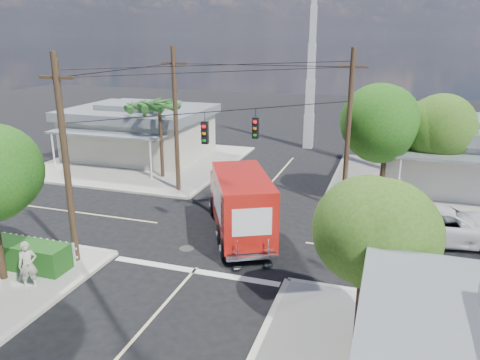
% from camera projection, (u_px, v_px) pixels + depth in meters
% --- Properties ---
extents(ground, '(120.00, 120.00, 0.00)m').
position_uv_depth(ground, '(228.00, 232.00, 23.79)').
color(ground, black).
rests_on(ground, ground).
extents(sidewalk_ne, '(14.12, 14.12, 0.14)m').
position_uv_depth(sidewalk_ne, '(441.00, 188.00, 30.41)').
color(sidewalk_ne, '#ABA69B').
rests_on(sidewalk_ne, ground).
extents(sidewalk_nw, '(14.12, 14.12, 0.14)m').
position_uv_depth(sidewalk_nw, '(144.00, 162.00, 36.88)').
color(sidewalk_nw, '#ABA69B').
rests_on(sidewalk_nw, ground).
extents(road_markings, '(32.00, 32.00, 0.01)m').
position_uv_depth(road_markings, '(218.00, 244.00, 22.45)').
color(road_markings, beige).
rests_on(road_markings, ground).
extents(building_ne, '(11.80, 10.20, 4.50)m').
position_uv_depth(building_ne, '(471.00, 153.00, 30.25)').
color(building_ne, silver).
rests_on(building_ne, sidewalk_ne).
extents(building_nw, '(10.80, 10.20, 4.30)m').
position_uv_depth(building_nw, '(140.00, 130.00, 38.02)').
color(building_nw, beige).
rests_on(building_nw, sidewalk_nw).
extents(radio_tower, '(0.80, 0.80, 17.00)m').
position_uv_depth(radio_tower, '(311.00, 84.00, 40.13)').
color(radio_tower, silver).
rests_on(radio_tower, ground).
extents(tree_ne_front, '(4.21, 4.14, 6.66)m').
position_uv_depth(tree_ne_front, '(387.00, 125.00, 26.37)').
color(tree_ne_front, '#422D1C').
rests_on(tree_ne_front, sidewalk_ne).
extents(tree_ne_back, '(3.77, 3.66, 5.82)m').
position_uv_depth(tree_ne_back, '(433.00, 130.00, 27.77)').
color(tree_ne_back, '#422D1C').
rests_on(tree_ne_back, sidewalk_ne).
extents(tree_se, '(3.67, 3.54, 5.62)m').
position_uv_depth(tree_se, '(367.00, 229.00, 13.93)').
color(tree_se, '#422D1C').
rests_on(tree_se, sidewalk_se).
extents(palm_nw_front, '(3.01, 3.08, 5.59)m').
position_uv_depth(palm_nw_front, '(159.00, 106.00, 31.34)').
color(palm_nw_front, '#422D1C').
rests_on(palm_nw_front, sidewalk_nw).
extents(palm_nw_back, '(3.01, 3.08, 5.19)m').
position_uv_depth(palm_nw_back, '(144.00, 107.00, 33.41)').
color(palm_nw_back, '#422D1C').
rests_on(palm_nw_back, sidewalk_nw).
extents(utility_poles, '(12.00, 10.68, 9.00)m').
position_uv_depth(utility_poles, '(209.00, 134.00, 24.33)').
color(utility_poles, '#473321').
rests_on(utility_poles, ground).
extents(picket_fence, '(5.94, 0.06, 1.00)m').
position_uv_depth(picket_fence, '(21.00, 244.00, 20.82)').
color(picket_fence, silver).
rests_on(picket_fence, sidewalk_sw).
extents(hedge_sw, '(6.20, 1.20, 1.10)m').
position_uv_depth(hedge_sw, '(3.00, 251.00, 20.15)').
color(hedge_sw, '#1A4717').
rests_on(hedge_sw, sidewalk_sw).
extents(vending_boxes, '(1.90, 0.50, 1.10)m').
position_uv_depth(vending_boxes, '(368.00, 195.00, 27.28)').
color(vending_boxes, '#A40D0F').
rests_on(vending_boxes, sidewalk_ne).
extents(delivery_truck, '(5.40, 7.83, 3.31)m').
position_uv_depth(delivery_truck, '(240.00, 203.00, 23.00)').
color(delivery_truck, black).
rests_on(delivery_truck, ground).
extents(parked_car, '(6.64, 3.87, 1.74)m').
position_uv_depth(parked_car, '(445.00, 225.00, 22.47)').
color(parked_car, silver).
rests_on(parked_car, ground).
extents(pedestrian, '(0.83, 0.81, 1.91)m').
position_uv_depth(pedestrian, '(28.00, 265.00, 18.06)').
color(pedestrian, '#C0B4A5').
rests_on(pedestrian, sidewalk_sw).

